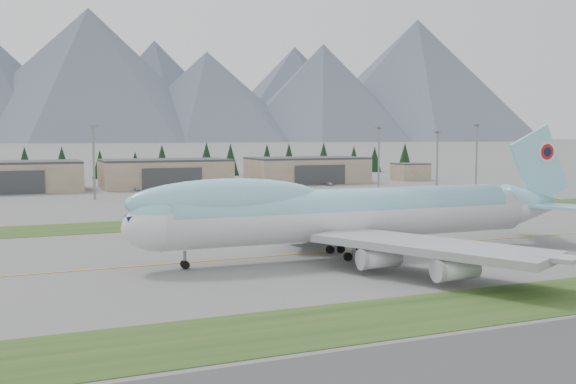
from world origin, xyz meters
name	(u,v)px	position (x,y,z in m)	size (l,w,h in m)	color
ground	(417,245)	(0.00, 0.00, 0.00)	(7000.00, 7000.00, 0.00)	slate
grass_strip_far	(313,216)	(0.00, 45.00, 0.00)	(400.00, 18.00, 0.08)	#274619
taxiway_line_main	(417,245)	(0.00, 0.00, 0.00)	(400.00, 0.40, 0.02)	gold
boeing_747_freighter	(349,213)	(-16.35, -4.91, 7.18)	(82.07, 71.41, 21.78)	silver
hangar_left	(10,176)	(-70.00, 149.90, 5.39)	(48.00, 26.60, 10.80)	gray
hangar_center	(165,173)	(-15.00, 149.90, 5.39)	(48.00, 26.60, 10.80)	gray
hangar_right	(307,170)	(45.00, 149.90, 5.39)	(48.00, 26.60, 10.80)	gray
control_shed	(410,172)	(95.00, 148.00, 3.80)	(14.00, 12.00, 7.60)	gray
floodlight_masts	(287,146)	(19.05, 108.79, 16.23)	(195.87, 7.29, 24.45)	gray
service_vehicle_a	(137,191)	(-28.16, 136.08, 0.00)	(1.24, 3.09, 1.05)	#BBBBBD
service_vehicle_b	(224,189)	(3.08, 131.12, 0.00)	(1.20, 3.42, 1.13)	yellow
service_vehicle_c	(330,186)	(47.04, 132.30, 0.00)	(1.83, 4.52, 1.31)	#A5A6AA
conifer_belt	(196,161)	(12.85, 211.89, 7.56)	(272.89, 15.08, 16.79)	black
mountain_ridge_front	(61,76)	(54.89, 2224.86, 221.19)	(4258.86, 1138.20, 515.38)	#464D5D
mountain_ridge_rear	(86,84)	(196.56, 2900.00, 250.55)	(4505.85, 1046.48, 523.24)	#464D5D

